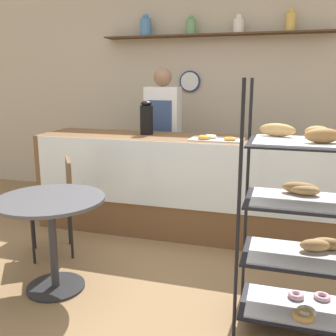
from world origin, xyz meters
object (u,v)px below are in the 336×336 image
(coffee_carafe, at_px, (147,118))
(donut_tray_counter, at_px, (216,139))
(pastry_rack, at_px, (303,221))
(person_worker, at_px, (163,134))
(cafe_chair, at_px, (59,197))
(cafe_table, at_px, (51,220))

(coffee_carafe, height_order, donut_tray_counter, coffee_carafe)
(pastry_rack, bearing_deg, coffee_carafe, 136.81)
(person_worker, height_order, donut_tray_counter, person_worker)
(pastry_rack, xyz_separation_m, cafe_chair, (-2.05, 0.52, -0.18))
(coffee_carafe, bearing_deg, person_worker, 86.81)
(pastry_rack, xyz_separation_m, person_worker, (-1.51, 1.93, 0.22))
(cafe_table, height_order, cafe_chair, cafe_chair)
(coffee_carafe, bearing_deg, cafe_table, -97.96)
(cafe_chair, bearing_deg, coffee_carafe, 116.98)
(donut_tray_counter, bearing_deg, cafe_table, -126.64)
(cafe_chair, relative_size, donut_tray_counter, 1.71)
(cafe_chair, bearing_deg, pastry_rack, 41.39)
(cafe_table, xyz_separation_m, coffee_carafe, (0.21, 1.51, 0.62))
(pastry_rack, height_order, coffee_carafe, pastry_rack)
(pastry_rack, distance_m, cafe_chair, 2.12)
(pastry_rack, distance_m, person_worker, 2.46)
(donut_tray_counter, bearing_deg, coffee_carafe, 165.92)
(cafe_table, bearing_deg, donut_tray_counter, 53.36)
(pastry_rack, bearing_deg, donut_tray_counter, 121.66)
(cafe_table, relative_size, cafe_chair, 0.91)
(pastry_rack, bearing_deg, person_worker, 128.09)
(person_worker, height_order, cafe_chair, person_worker)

